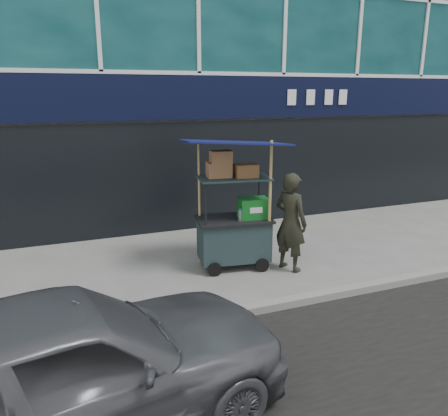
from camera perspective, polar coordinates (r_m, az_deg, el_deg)
name	(u,v)px	position (r m, az deg, el deg)	size (l,w,h in m)	color
ground	(282,300)	(6.74, 7.65, -11.83)	(80.00, 80.00, 0.00)	slate
curb	(289,302)	(6.56, 8.52, -12.07)	(80.00, 0.18, 0.12)	gray
vendor_cart	(235,223)	(7.62, 1.41, -1.93)	(1.85, 1.43, 2.31)	#182629
vendor_man	(291,222)	(7.56, 8.70, -1.83)	(0.63, 0.41, 1.72)	black
parked_car	(58,372)	(4.21, -20.89, -19.34)	(1.69, 4.19, 1.43)	#4F5156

